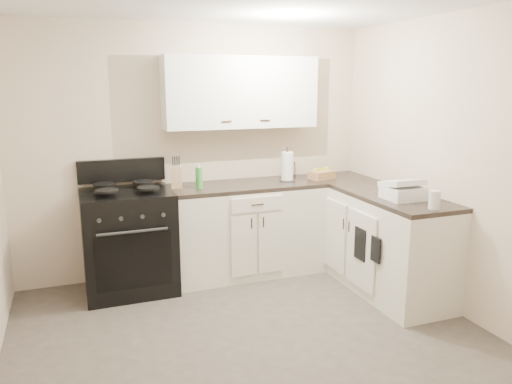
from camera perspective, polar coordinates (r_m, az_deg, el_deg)
name	(u,v)px	position (r m, az deg, el deg)	size (l,w,h in m)	color
floor	(260,350)	(3.87, 0.50, -17.57)	(3.60, 3.60, 0.00)	#473F38
wall_back	(197,151)	(5.12, -6.78, 4.63)	(3.60, 3.60, 0.00)	beige
wall_right	(467,169)	(4.40, 23.01, 2.46)	(3.60, 3.60, 0.00)	beige
wall_front	(443,278)	(1.92, 20.58, -9.21)	(3.60, 3.60, 0.00)	beige
base_cabinets_back	(246,231)	(5.13, -1.11, -4.43)	(1.55, 0.60, 0.90)	white
base_cabinets_right	(372,237)	(5.04, 13.09, -5.07)	(0.60, 1.90, 0.90)	white
countertop_back	(246,186)	(5.01, -1.13, 0.72)	(1.55, 0.60, 0.04)	black
countertop_right	(374,191)	(4.92, 13.35, 0.16)	(0.60, 1.90, 0.04)	black
upper_cabinets	(241,92)	(5.05, -1.76, 11.32)	(1.55, 0.30, 0.70)	white
stove	(129,243)	(4.85, -14.32, -5.68)	(0.82, 0.70, 1.00)	black
knife_block	(177,177)	(4.84, -9.07, 1.71)	(0.10, 0.09, 0.22)	tan
paper_towel	(287,166)	(5.15, 3.59, 2.93)	(0.12, 0.12, 0.30)	white
soap_bottle	(199,178)	(4.80, -6.53, 1.60)	(0.07, 0.07, 0.20)	green
picture_frame	(290,169)	(5.45, 3.90, 2.64)	(0.12, 0.02, 0.15)	black
wicker_basket	(322,175)	(5.30, 7.52, 1.95)	(0.26, 0.17, 0.09)	#A97A4F
countertop_grill	(403,193)	(4.52, 16.45, -0.09)	(0.31, 0.29, 0.11)	white
glass_jar	(434,200)	(4.24, 19.72, -0.86)	(0.09, 0.09, 0.15)	silver
oven_mitt_near	(376,250)	(4.41, 13.52, -6.41)	(0.02, 0.13, 0.22)	black
oven_mitt_far	(360,244)	(4.61, 11.85, -5.83)	(0.02, 0.17, 0.29)	black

